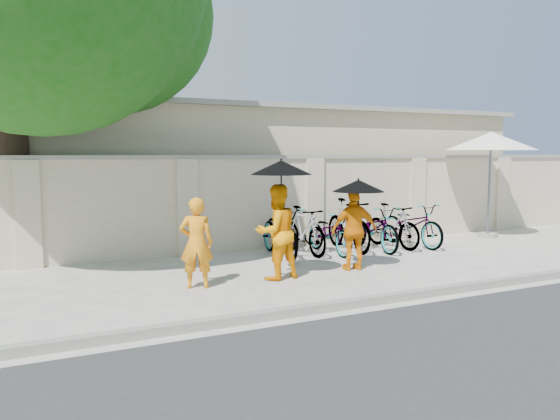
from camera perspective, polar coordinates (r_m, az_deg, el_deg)
name	(u,v)px	position (r m, az deg, el deg)	size (l,w,h in m)	color
ground	(299,281)	(9.15, 2.01, -7.44)	(80.00, 80.00, 0.00)	beige
kerb	(357,303)	(7.72, 8.01, -9.56)	(40.00, 0.16, 0.12)	gray
compound_wall	(272,203)	(12.26, -0.84, 0.71)	(20.00, 0.30, 2.00)	beige
building_behind	(248,171)	(16.10, -3.36, 4.08)	(14.00, 6.00, 3.20)	#C6B890
monk_left	(196,243)	(8.66, -8.73, -3.41)	(0.52, 0.34, 1.44)	orange
monk_center	(276,232)	(9.16, -0.38, -2.31)	(0.78, 0.61, 1.61)	#FF9603
parasol_center	(281,167)	(9.01, 0.13, 4.46)	(1.03, 1.03, 1.09)	black
monk_right	(354,230)	(9.97, 7.78, -2.08)	(0.86, 0.36, 1.47)	orange
parasol_right	(358,186)	(9.84, 8.20, 2.53)	(0.94, 0.94, 0.82)	black
patio_umbrella	(491,142)	(14.69, 21.18, 6.61)	(2.23, 2.23, 2.65)	gray
bike_0	(280,232)	(11.21, 0.03, -2.28)	(0.68, 1.96, 1.03)	slate
bike_1	(304,231)	(11.45, 2.49, -2.16)	(0.47, 1.68, 1.01)	slate
bike_2	(330,232)	(11.59, 5.22, -2.36)	(0.60, 1.71, 0.90)	slate
bike_3	(348,225)	(11.97, 7.14, -1.55)	(0.53, 1.89, 1.13)	slate
bike_4	(374,228)	(12.12, 9.79, -1.84)	(0.66, 1.88, 0.99)	slate
bike_5	(392,226)	(12.49, 11.67, -1.64)	(0.47, 1.65, 0.99)	slate
bike_6	(412,225)	(12.81, 13.64, -1.49)	(0.66, 1.90, 1.00)	slate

